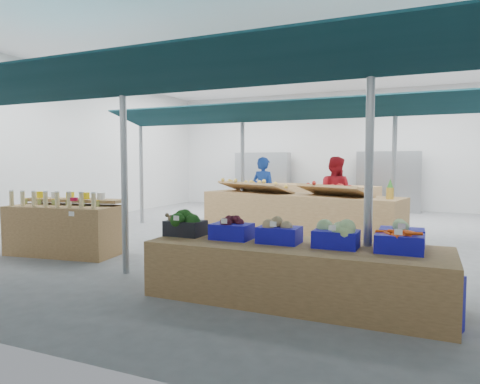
{
  "coord_description": "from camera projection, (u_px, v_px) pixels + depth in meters",
  "views": [
    {
      "loc": [
        3.08,
        -9.14,
        1.67
      ],
      "look_at": [
        -0.16,
        -1.6,
        1.09
      ],
      "focal_mm": 32.0,
      "sensor_mm": 36.0,
      "label": 1
    }
  ],
  "objects": [
    {
      "name": "floor",
      "position": [
        274.0,
        236.0,
        9.71
      ],
      "size": [
        13.0,
        13.0,
        0.0
      ],
      "primitive_type": "plane",
      "color": "slate",
      "rests_on": "ground"
    },
    {
      "name": "hall",
      "position": [
        293.0,
        124.0,
        10.84
      ],
      "size": [
        13.0,
        13.0,
        13.0
      ],
      "color": "silver",
      "rests_on": "ground"
    },
    {
      "name": "pole_grid",
      "position": [
        283.0,
        154.0,
        7.69
      ],
      "size": [
        10.0,
        4.6,
        3.0
      ],
      "color": "gray",
      "rests_on": "floor"
    },
    {
      "name": "awnings",
      "position": [
        284.0,
        100.0,
        7.62
      ],
      "size": [
        9.5,
        7.08,
        0.3
      ],
      "color": "#0B282E",
      "rests_on": "pole_grid"
    },
    {
      "name": "back_shelving_left",
      "position": [
        263.0,
        180.0,
        16.12
      ],
      "size": [
        2.0,
        0.5,
        2.0
      ],
      "primitive_type": "cube",
      "color": "#B23F33",
      "rests_on": "floor"
    },
    {
      "name": "back_shelving_right",
      "position": [
        388.0,
        182.0,
        14.35
      ],
      "size": [
        2.0,
        0.5,
        2.0
      ],
      "primitive_type": "cube",
      "color": "#B23F33",
      "rests_on": "floor"
    },
    {
      "name": "bottle_shelf",
      "position": [
        66.0,
        228.0,
        7.76
      ],
      "size": [
        2.09,
        1.4,
        1.16
      ],
      "rotation": [
        0.0,
        0.0,
        0.13
      ],
      "color": "brown",
      "rests_on": "floor"
    },
    {
      "name": "veg_counter",
      "position": [
        294.0,
        272.0,
        5.14
      ],
      "size": [
        3.54,
        1.21,
        0.69
      ],
      "primitive_type": "cube",
      "rotation": [
        0.0,
        0.0,
        -0.01
      ],
      "color": "brown",
      "rests_on": "floor"
    },
    {
      "name": "fruit_counter",
      "position": [
        297.0,
        216.0,
        9.44
      ],
      "size": [
        4.62,
        2.02,
        0.96
      ],
      "primitive_type": "cube",
      "rotation": [
        0.0,
        0.0,
        -0.22
      ],
      "color": "brown",
      "rests_on": "floor"
    },
    {
      "name": "far_counter",
      "position": [
        304.0,
        197.0,
        14.68
      ],
      "size": [
        5.14,
        2.42,
        0.91
      ],
      "primitive_type": "cube",
      "rotation": [
        0.0,
        0.0,
        -0.29
      ],
      "color": "brown",
      "rests_on": "floor"
    },
    {
      "name": "crate_stack",
      "position": [
        436.0,
        303.0,
        4.23
      ],
      "size": [
        0.54,
        0.46,
        0.55
      ],
      "primitive_type": "cube",
      "rotation": [
        0.0,
        0.0,
        -0.34
      ],
      "color": "#100E9D",
      "rests_on": "floor"
    },
    {
      "name": "vendor_left",
      "position": [
        264.0,
        192.0,
        10.89
      ],
      "size": [
        0.73,
        0.56,
        1.8
      ],
      "primitive_type": "imported",
      "rotation": [
        0.0,
        0.0,
        2.92
      ],
      "color": "navy",
      "rests_on": "floor"
    },
    {
      "name": "vendor_right",
      "position": [
        334.0,
        194.0,
        10.18
      ],
      "size": [
        1.0,
        0.85,
        1.8
      ],
      "primitive_type": "imported",
      "rotation": [
        0.0,
        0.0,
        2.92
      ],
      "color": "#B51620",
      "rests_on": "floor"
    },
    {
      "name": "crate_broccoli",
      "position": [
        185.0,
        224.0,
        5.72
      ],
      "size": [
        0.51,
        0.41,
        0.35
      ],
      "rotation": [
        0.0,
        0.0,
        -0.02
      ],
      "color": "black",
      "rests_on": "veg_counter"
    },
    {
      "name": "crate_beets",
      "position": [
        232.0,
        229.0,
        5.44
      ],
      "size": [
        0.51,
        0.41,
        0.29
      ],
      "rotation": [
        0.0,
        0.0,
        -0.02
      ],
      "color": "#100E9D",
      "rests_on": "veg_counter"
    },
    {
      "name": "crate_celeriac",
      "position": [
        279.0,
        231.0,
        5.18
      ],
      "size": [
        0.51,
        0.41,
        0.31
      ],
      "rotation": [
        0.0,
        0.0,
        -0.02
      ],
      "color": "#100E9D",
      "rests_on": "veg_counter"
    },
    {
      "name": "crate_cabbage",
      "position": [
        336.0,
        234.0,
        4.91
      ],
      "size": [
        0.51,
        0.41,
        0.35
      ],
      "rotation": [
        0.0,
        0.0,
        -0.02
      ],
      "color": "#100E9D",
      "rests_on": "veg_counter"
    },
    {
      "name": "crate_carrots",
      "position": [
        399.0,
        242.0,
        4.63
      ],
      "size": [
        0.51,
        0.41,
        0.29
      ],
      "rotation": [
        0.0,
        0.0,
        -0.02
      ],
      "color": "#100E9D",
      "rests_on": "veg_counter"
    },
    {
      "name": "sparrow",
      "position": [
        170.0,
        218.0,
        5.66
      ],
      "size": [
        0.12,
        0.09,
        0.11
      ],
      "rotation": [
        0.0,
        0.0,
        -0.02
      ],
      "color": "brown",
      "rests_on": "crate_broccoli"
    },
    {
      "name": "pole_ribbon",
      "position": [
        74.0,
        201.0,
        6.55
      ],
      "size": [
        0.12,
        0.12,
        0.28
      ],
      "color": "red",
      "rests_on": "pole_grid"
    },
    {
      "name": "apple_heap_yellow",
      "position": [
        254.0,
        185.0,
        9.93
      ],
      "size": [
        2.02,
        1.44,
        0.27
      ],
      "rotation": [
        0.0,
        0.0,
        -0.44
      ],
      "color": "#997247",
      "rests_on": "fruit_counter"
    },
    {
      "name": "apple_heap_red",
      "position": [
        334.0,
        188.0,
        8.78
      ],
      "size": [
        1.66,
        1.27,
        0.27
      ],
      "rotation": [
        0.0,
        0.0,
        -0.44
      ],
      "color": "#997247",
      "rests_on": "fruit_counter"
    },
    {
      "name": "pineapple",
      "position": [
        390.0,
        190.0,
        8.12
      ],
      "size": [
        0.14,
        0.14,
        0.39
      ],
      "rotation": [
        0.0,
        0.0,
        -0.44
      ],
      "color": "#8C6019",
      "rests_on": "fruit_counter"
    },
    {
      "name": "crate_extra",
      "position": [
        402.0,
        233.0,
        5.03
      ],
      "size": [
        0.51,
        0.41,
        0.32
      ],
      "rotation": [
        0.0,
        0.0,
        0.02
      ],
      "color": "#100E9D",
      "rests_on": "veg_counter"
    }
  ]
}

